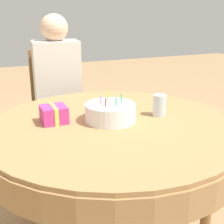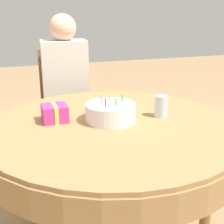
% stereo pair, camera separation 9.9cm
% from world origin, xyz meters
% --- Properties ---
extents(dining_table, '(1.28, 1.28, 0.70)m').
position_xyz_m(dining_table, '(0.00, 0.00, 0.62)').
color(dining_table, '#9E7547').
rests_on(dining_table, ground_plane).
extents(chair, '(0.46, 0.46, 0.95)m').
position_xyz_m(chair, '(-0.05, 1.01, 0.51)').
color(chair, brown).
rests_on(chair, ground_plane).
extents(person, '(0.35, 0.35, 1.22)m').
position_xyz_m(person, '(-0.06, 0.91, 0.73)').
color(person, '#DBB293').
rests_on(person, ground_plane).
extents(birthday_cake, '(0.26, 0.26, 0.13)m').
position_xyz_m(birthday_cake, '(-0.00, 0.03, 0.75)').
color(birthday_cake, white).
rests_on(birthday_cake, dining_table).
extents(drinking_glass, '(0.07, 0.07, 0.11)m').
position_xyz_m(drinking_glass, '(0.27, 0.01, 0.76)').
color(drinking_glass, silver).
rests_on(drinking_glass, dining_table).
extents(gift_box, '(0.12, 0.13, 0.09)m').
position_xyz_m(gift_box, '(-0.27, 0.12, 0.75)').
color(gift_box, '#D13384').
rests_on(gift_box, dining_table).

